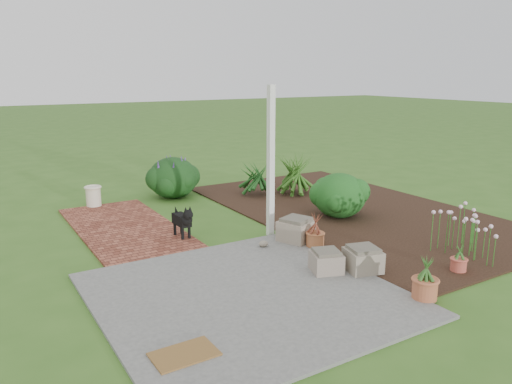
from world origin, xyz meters
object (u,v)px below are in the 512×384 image
stone_trough_near (326,262)px  evergreen_shrub (340,194)px  black_dog (183,219)px  cream_ceramic_urn (93,196)px

stone_trough_near → evergreen_shrub: bearing=46.0°
stone_trough_near → evergreen_shrub: 2.83m
black_dog → evergreen_shrub: (3.04, -0.33, 0.11)m
black_dog → evergreen_shrub: evergreen_shrub is taller
stone_trough_near → cream_ceramic_urn: 5.49m
evergreen_shrub → black_dog: bearing=173.8°
black_dog → evergreen_shrub: 3.06m
stone_trough_near → cream_ceramic_urn: bearing=109.7°
black_dog → stone_trough_near: bearing=-68.3°
stone_trough_near → black_dog: bearing=114.7°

